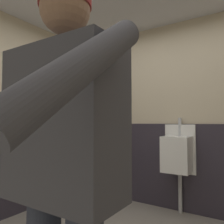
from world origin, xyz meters
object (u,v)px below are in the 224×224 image
trash_bin (77,179)px  soap_dispenser (118,112)px  urinal_solo (178,154)px  person (62,160)px

trash_bin → soap_dispenser: (0.45, 0.45, 1.02)m
urinal_solo → person: bearing=-84.8°
person → trash_bin: 2.61m
urinal_solo → trash_bin: size_ratio=1.96×
soap_dispenser → trash_bin: bearing=-135.2°
trash_bin → soap_dispenser: soap_dispenser is taller
urinal_solo → person: size_ratio=0.71×
urinal_solo → trash_bin: bearing=-167.2°
trash_bin → urinal_solo: bearing=12.8°
urinal_solo → soap_dispenser: (-0.98, 0.12, 0.56)m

